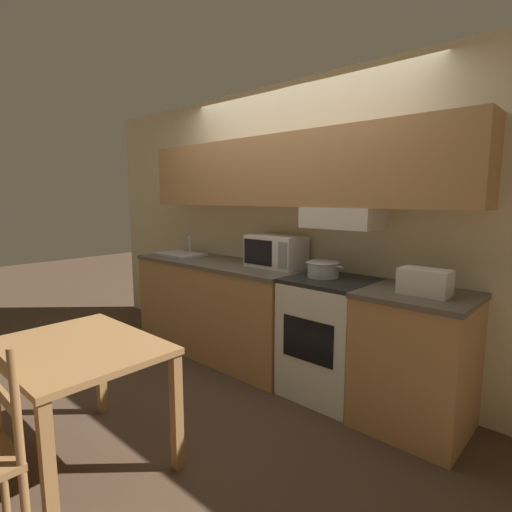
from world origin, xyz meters
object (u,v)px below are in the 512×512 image
sink_basin (180,254)px  dining_table (78,362)px  stove_range (329,337)px  microwave (276,251)px  cooking_pot (323,269)px  toaster (425,282)px

sink_basin → dining_table: size_ratio=0.53×
stove_range → microwave: size_ratio=1.81×
sink_basin → dining_table: bearing=-53.0°
cooking_pot → microwave: size_ratio=0.65×
cooking_pot → microwave: bearing=170.1°
cooking_pot → dining_table: bearing=-107.3°
stove_range → toaster: (0.71, -0.03, 0.55)m
toaster → dining_table: toaster is taller
toaster → microwave: bearing=173.8°
microwave → sink_basin: microwave is taller
stove_range → cooking_pot: bearing=169.9°
dining_table → cooking_pot: bearing=72.7°
microwave → stove_range: bearing=-9.9°
microwave → sink_basin: bearing=-174.4°
stove_range → dining_table: bearing=-110.0°
stove_range → toaster: size_ratio=2.92×
stove_range → microwave: (-0.64, 0.11, 0.60)m
sink_basin → cooking_pot: bearing=0.8°
stove_range → toaster: 0.90m
stove_range → toaster: bearing=-2.7°
cooking_pot → stove_range: bearing=-10.1°
stove_range → dining_table: (-0.61, -1.69, 0.15)m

